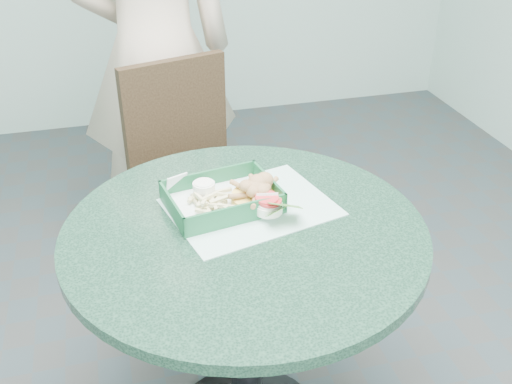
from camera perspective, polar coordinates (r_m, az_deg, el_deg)
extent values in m
cylinder|color=black|center=(1.74, -0.97, -14.03)|extent=(0.09, 0.09, 0.70)
cylinder|color=#214331|center=(1.51, -1.09, -4.45)|extent=(0.91, 0.91, 0.03)
cube|color=#342112|center=(2.22, -6.53, -0.94)|extent=(0.40, 0.40, 0.04)
cube|color=#342112|center=(2.26, -7.66, 6.84)|extent=(0.40, 0.04, 0.46)
cube|color=#342112|center=(2.20, -9.94, -9.07)|extent=(0.04, 0.04, 0.43)
cube|color=#342112|center=(2.24, -1.04, -7.73)|extent=(0.04, 0.04, 0.43)
cube|color=#342112|center=(2.48, -10.82, -4.05)|extent=(0.04, 0.04, 0.43)
cube|color=#342112|center=(2.51, -2.95, -2.96)|extent=(0.04, 0.04, 0.43)
imported|color=beige|center=(2.39, -9.94, 16.43)|extent=(0.77, 0.52, 2.07)
cube|color=#A9D9CC|center=(1.58, -0.50, -2.06)|extent=(0.47, 0.40, 0.00)
cube|color=#195B34|center=(1.58, -3.21, -1.81)|extent=(0.28, 0.20, 0.01)
cube|color=white|center=(1.58, -3.22, -1.62)|extent=(0.27, 0.19, 0.00)
cube|color=#195B34|center=(1.65, -3.96, 0.79)|extent=(0.28, 0.01, 0.05)
cube|color=#195B34|center=(1.49, -2.45, -2.86)|extent=(0.28, 0.01, 0.05)
cube|color=#195B34|center=(1.59, 1.52, -0.29)|extent=(0.01, 0.20, 0.05)
cube|color=#195B34|center=(1.55, -8.14, -1.61)|extent=(0.01, 0.20, 0.05)
cylinder|color=#E7BB4D|center=(1.56, -0.01, -1.50)|extent=(0.13, 0.13, 0.02)
cylinder|color=white|center=(1.58, -4.81, -0.08)|extent=(0.06, 0.06, 0.03)
cylinder|color=white|center=(1.57, -4.84, 0.43)|extent=(0.05, 0.05, 0.00)
cylinder|color=white|center=(1.51, 0.83, -2.57)|extent=(0.07, 0.07, 0.02)
torus|color=silver|center=(1.50, 0.83, -2.07)|extent=(0.07, 0.07, 0.01)
cylinder|color=red|center=(1.50, 0.84, -1.78)|extent=(0.06, 0.06, 0.01)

